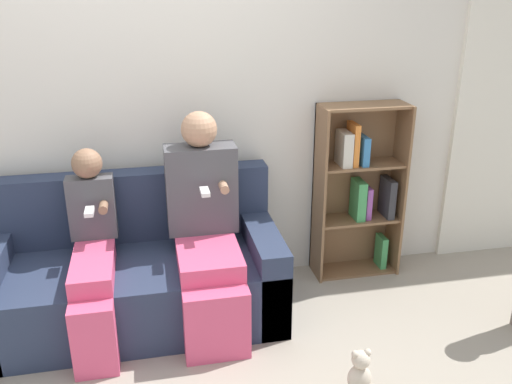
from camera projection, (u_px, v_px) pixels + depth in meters
ground_plane at (162, 364)px, 3.01m from camera, size 14.00×14.00×0.00m
back_wall at (142, 102)px, 3.39m from camera, size 10.00×0.06×2.55m
curtain_panel at (503, 110)px, 3.89m from camera, size 0.76×0.04×2.23m
couch at (134, 276)px, 3.33m from camera, size 1.78×0.80×0.87m
adult_seated at (206, 221)px, 3.20m from camera, size 0.43×0.75×1.28m
child_seated at (92, 253)px, 3.07m from camera, size 0.27×0.77×1.08m
bookshelf at (358, 188)px, 3.78m from camera, size 0.60×0.26×1.23m
teddy_bear at (360, 372)px, 2.77m from camera, size 0.13×0.10×0.25m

